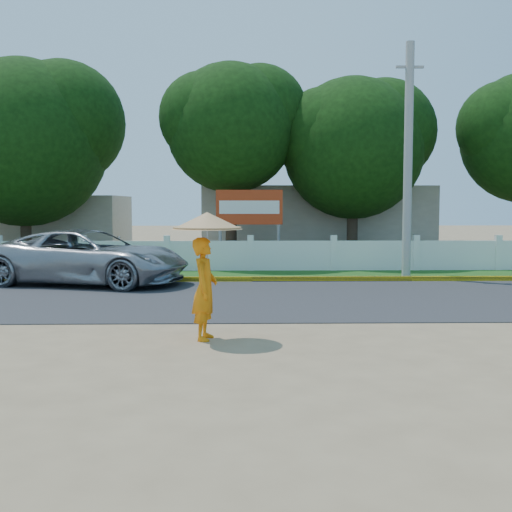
% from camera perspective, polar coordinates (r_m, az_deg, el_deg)
% --- Properties ---
extents(ground, '(120.00, 120.00, 0.00)m').
position_cam_1_polar(ground, '(12.06, 0.21, -6.95)').
color(ground, '#9E8460').
rests_on(ground, ground).
extents(road, '(60.00, 7.00, 0.02)m').
position_cam_1_polar(road, '(16.49, -0.19, -3.77)').
color(road, '#38383A').
rests_on(road, ground).
extents(grass_verge, '(60.00, 3.50, 0.03)m').
position_cam_1_polar(grass_verge, '(21.69, -0.44, -1.72)').
color(grass_verge, '#2D601E').
rests_on(grass_verge, ground).
extents(curb, '(40.00, 0.18, 0.16)m').
position_cam_1_polar(curb, '(20.00, -0.38, -2.08)').
color(curb, yellow).
rests_on(curb, ground).
extents(fence, '(40.00, 0.10, 1.10)m').
position_cam_1_polar(fence, '(23.08, -0.49, -0.00)').
color(fence, silver).
rests_on(fence, ground).
extents(building_near, '(10.00, 6.00, 3.20)m').
position_cam_1_polar(building_near, '(30.00, 5.08, 3.06)').
color(building_near, '#B7AD99').
rests_on(building_near, ground).
extents(building_far, '(8.00, 5.00, 2.80)m').
position_cam_1_polar(building_far, '(32.31, -18.73, 2.59)').
color(building_far, '#B7AD99').
rests_on(building_far, ground).
extents(utility_pole, '(0.28, 0.28, 7.60)m').
position_cam_1_polar(utility_pole, '(21.56, 13.36, 8.19)').
color(utility_pole, '#969693').
rests_on(utility_pole, ground).
extents(vehicle, '(6.50, 4.25, 1.66)m').
position_cam_1_polar(vehicle, '(19.83, -14.64, -0.10)').
color(vehicle, '#9B9DA3').
rests_on(vehicle, ground).
extents(monk_with_parasol, '(1.25, 1.25, 2.28)m').
position_cam_1_polar(monk_with_parasol, '(11.40, -4.48, -0.08)').
color(monk_with_parasol, orange).
rests_on(monk_with_parasol, ground).
extents(billboard, '(2.50, 0.13, 2.95)m').
position_cam_1_polar(billboard, '(24.11, -0.60, 3.98)').
color(billboard, gray).
rests_on(billboard, ground).
extents(tree_row, '(40.49, 7.67, 8.69)m').
position_cam_1_polar(tree_row, '(26.34, 6.54, 10.03)').
color(tree_row, '#473828').
rests_on(tree_row, ground).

